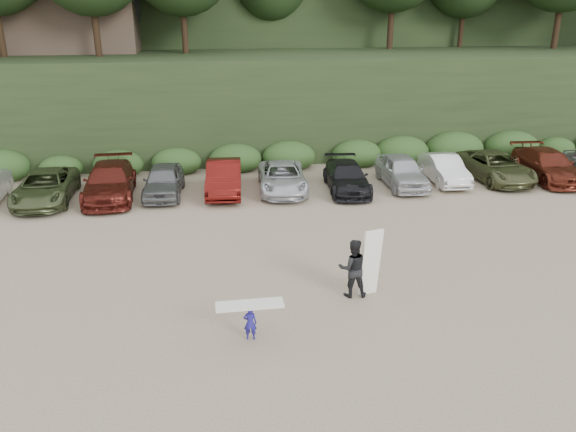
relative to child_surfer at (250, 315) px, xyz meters
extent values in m
plane|color=tan|center=(3.23, 3.18, -0.76)|extent=(120.00, 120.00, 0.00)
cube|color=black|center=(3.23, 25.18, 2.24)|extent=(80.00, 14.00, 6.00)
cube|color=black|center=(3.23, 43.18, 7.24)|extent=(90.00, 30.00, 16.00)
cube|color=#2B491E|center=(2.68, 17.68, -0.16)|extent=(46.20, 2.00, 1.20)
cube|color=brown|center=(-8.77, 27.18, 7.24)|extent=(8.00, 6.00, 4.00)
imported|color=#475531|center=(-8.50, 13.44, -0.02)|extent=(2.53, 5.35, 1.48)
imported|color=#541913|center=(-5.54, 13.57, 0.06)|extent=(2.48, 5.70, 1.63)
imported|color=slate|center=(-2.98, 13.55, 0.00)|extent=(2.08, 4.58, 1.52)
imported|color=#560F0D|center=(-0.02, 13.48, 0.04)|extent=(2.05, 4.96, 1.60)
imported|color=silver|center=(2.90, 13.34, -0.06)|extent=(2.71, 5.21, 1.40)
imported|color=black|center=(6.12, 12.88, -0.06)|extent=(2.39, 5.02, 1.41)
imported|color=#B8B9BD|center=(9.15, 13.22, 0.04)|extent=(2.04, 4.76, 1.60)
imported|color=white|center=(11.59, 13.48, -0.04)|extent=(1.79, 4.48, 1.45)
imported|color=#4E5330|center=(14.46, 13.45, -0.01)|extent=(2.75, 5.49, 1.49)
imported|color=#602216|center=(17.31, 13.11, 0.03)|extent=(2.59, 5.57, 1.58)
imported|color=navy|center=(0.00, 0.00, -0.25)|extent=(0.40, 0.29, 1.02)
cube|color=white|center=(0.00, 0.00, 0.32)|extent=(1.87, 0.52, 0.07)
imported|color=black|center=(3.48, 2.03, 0.21)|extent=(1.02, 0.83, 1.94)
cube|color=white|center=(4.03, 1.97, 0.38)|extent=(0.70, 0.47, 2.29)
camera|label=1|loc=(-1.10, -13.56, 7.95)|focal=35.00mm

